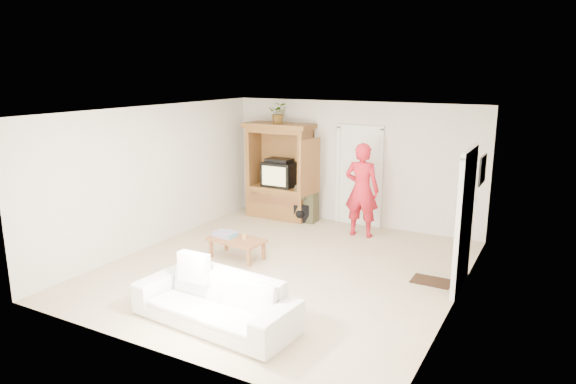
{
  "coord_description": "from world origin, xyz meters",
  "views": [
    {
      "loc": [
        3.92,
        -7.02,
        3.21
      ],
      "look_at": [
        -0.26,
        0.6,
        1.15
      ],
      "focal_mm": 32.0,
      "sensor_mm": 36.0,
      "label": 1
    }
  ],
  "objects_px": {
    "armoire": "(280,177)",
    "man": "(362,190)",
    "sofa": "(215,301)",
    "coffee_table": "(237,241)"
  },
  "relations": [
    {
      "from": "armoire",
      "to": "man",
      "type": "height_order",
      "value": "armoire"
    },
    {
      "from": "armoire",
      "to": "man",
      "type": "bearing_deg",
      "value": -11.4
    },
    {
      "from": "coffee_table",
      "to": "man",
      "type": "bearing_deg",
      "value": 62.85
    },
    {
      "from": "man",
      "to": "sofa",
      "type": "bearing_deg",
      "value": 81.91
    },
    {
      "from": "man",
      "to": "coffee_table",
      "type": "bearing_deg",
      "value": 53.59
    },
    {
      "from": "armoire",
      "to": "man",
      "type": "relative_size",
      "value": 1.13
    },
    {
      "from": "sofa",
      "to": "coffee_table",
      "type": "distance_m",
      "value": 2.39
    },
    {
      "from": "man",
      "to": "armoire",
      "type": "bearing_deg",
      "value": -15.13
    },
    {
      "from": "armoire",
      "to": "coffee_table",
      "type": "xyz_separation_m",
      "value": [
        0.63,
        -2.66,
        -0.59
      ]
    },
    {
      "from": "sofa",
      "to": "coffee_table",
      "type": "relative_size",
      "value": 2.18
    }
  ]
}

